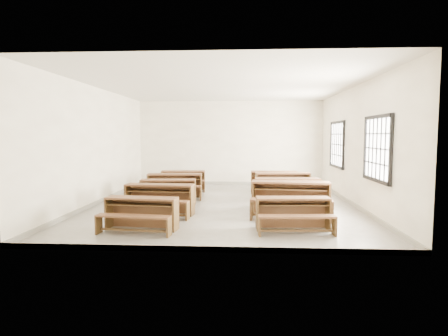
# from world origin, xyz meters

# --- Properties ---
(room) EXTENTS (8.50, 8.50, 3.20)m
(room) POSITION_xyz_m (0.09, 0.00, 2.14)
(room) COLOR gray
(room) RESTS_ON ground
(desk_set_0) EXTENTS (1.52, 0.90, 0.65)m
(desk_set_0) POSITION_xyz_m (-1.50, -2.88, 0.38)
(desk_set_0) COLOR brown
(desk_set_0) RESTS_ON ground
(desk_set_1) EXTENTS (1.68, 0.96, 0.73)m
(desk_set_1) POSITION_xyz_m (-1.46, -1.47, 0.43)
(desk_set_1) COLOR brown
(desk_set_1) RESTS_ON ground
(desk_set_2) EXTENTS (1.58, 0.92, 0.68)m
(desk_set_2) POSITION_xyz_m (-1.54, -0.05, 0.40)
(desk_set_2) COLOR brown
(desk_set_2) RESTS_ON ground
(desk_set_3) EXTENTS (1.70, 0.98, 0.73)m
(desk_set_3) POSITION_xyz_m (-1.55, 0.97, 0.43)
(desk_set_3) COLOR brown
(desk_set_3) RESTS_ON ground
(desk_set_4) EXTENTS (1.57, 0.93, 0.67)m
(desk_set_4) POSITION_xyz_m (-1.55, 2.53, 0.39)
(desk_set_4) COLOR brown
(desk_set_4) RESTS_ON ground
(desk_set_5) EXTENTS (1.50, 0.84, 0.66)m
(desk_set_5) POSITION_xyz_m (1.54, -2.74, 0.38)
(desk_set_5) COLOR brown
(desk_set_5) RESTS_ON ground
(desk_set_6) EXTENTS (1.88, 1.10, 0.81)m
(desk_set_6) POSITION_xyz_m (1.64, -1.41, 0.47)
(desk_set_6) COLOR brown
(desk_set_6) RESTS_ON ground
(desk_set_7) EXTENTS (1.74, 0.97, 0.76)m
(desk_set_7) POSITION_xyz_m (1.70, -0.31, 0.44)
(desk_set_7) COLOR brown
(desk_set_7) RESTS_ON ground
(desk_set_8) EXTENTS (1.72, 0.98, 0.75)m
(desk_set_8) POSITION_xyz_m (1.73, 1.30, 0.44)
(desk_set_8) COLOR brown
(desk_set_8) RESTS_ON ground
(desk_set_9) EXTENTS (1.54, 0.80, 0.69)m
(desk_set_9) POSITION_xyz_m (1.54, 2.37, 0.40)
(desk_set_9) COLOR brown
(desk_set_9) RESTS_ON ground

